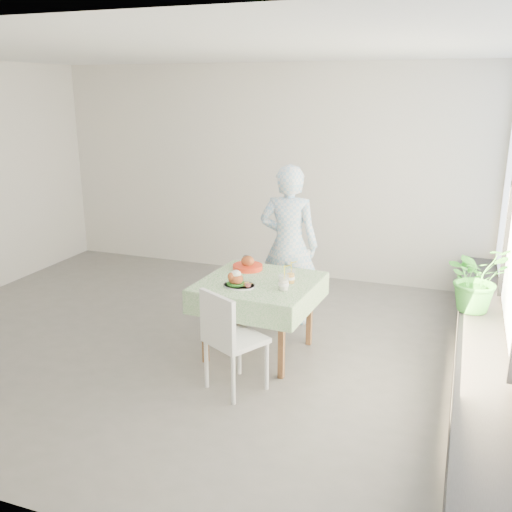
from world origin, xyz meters
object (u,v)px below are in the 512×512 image
at_px(diner, 289,245).
at_px(main_dish, 237,281).
at_px(chair_far, 285,299).
at_px(potted_plant, 477,278).
at_px(cafe_table, 259,309).
at_px(chair_near, 235,359).
at_px(juice_cup_orange, 290,277).

height_order(diner, main_dish, diner).
xyz_separation_m(diner, main_dish, (-0.15, -1.09, -0.07)).
bearing_deg(chair_far, potted_plant, -8.37).
height_order(chair_far, potted_plant, potted_plant).
relative_size(cafe_table, diner, 0.64).
bearing_deg(chair_far, chair_near, -88.30).
distance_m(diner, main_dish, 1.10).
height_order(chair_near, potted_plant, potted_plant).
xyz_separation_m(chair_far, chair_near, (0.05, -1.57, 0.02)).
bearing_deg(potted_plant, diner, 170.87).
relative_size(main_dish, juice_cup_orange, 1.22).
distance_m(chair_far, diner, 0.61).
height_order(cafe_table, chair_far, chair_far).
height_order(cafe_table, diner, diner).
height_order(chair_far, main_dish, main_dish).
relative_size(chair_near, main_dish, 3.02).
relative_size(chair_far, potted_plant, 1.32).
bearing_deg(diner, cafe_table, 84.12).
xyz_separation_m(main_dish, juice_cup_orange, (0.43, 0.26, 0.01)).
distance_m(chair_near, juice_cup_orange, 0.96).
distance_m(cafe_table, main_dish, 0.42).
height_order(diner, potted_plant, diner).
bearing_deg(juice_cup_orange, chair_near, -108.15).
relative_size(chair_far, main_dish, 2.80).
xyz_separation_m(chair_near, potted_plant, (1.87, 1.29, 0.54)).
xyz_separation_m(chair_near, juice_cup_orange, (0.25, 0.76, 0.52)).
bearing_deg(chair_near, juice_cup_orange, 71.85).
bearing_deg(diner, chair_near, 86.31).
bearing_deg(juice_cup_orange, diner, 108.25).
xyz_separation_m(cafe_table, diner, (0.02, 0.87, 0.41)).
bearing_deg(potted_plant, chair_far, 171.63).
height_order(chair_far, diner, diner).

